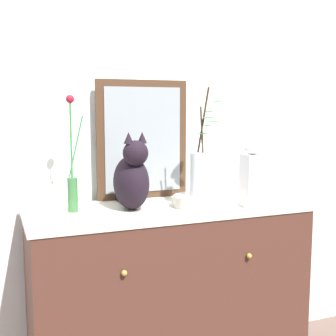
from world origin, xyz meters
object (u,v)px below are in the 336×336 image
(mirror_leaning, at_px, (143,140))
(jar_lidded_porcelain, at_px, (252,176))
(cat_sitting, at_px, (132,179))
(bowl_porcelain, at_px, (198,201))
(sideboard, at_px, (168,297))
(vase_glass_clear, at_px, (199,169))
(vase_slim_green, at_px, (72,179))
(candle_pillar, at_px, (53,199))

(mirror_leaning, height_order, jar_lidded_porcelain, mirror_leaning)
(cat_sitting, xyz_separation_m, jar_lidded_porcelain, (0.54, -0.14, 0.00))
(cat_sitting, distance_m, bowl_porcelain, 0.33)
(mirror_leaning, bearing_deg, bowl_porcelain, -59.18)
(sideboard, xyz_separation_m, jar_lidded_porcelain, (0.36, -0.15, 0.59))
(sideboard, xyz_separation_m, vase_glass_clear, (0.13, -0.07, 0.63))
(sideboard, bearing_deg, vase_slim_green, 174.45)
(mirror_leaning, relative_size, jar_lidded_porcelain, 1.87)
(cat_sitting, relative_size, bowl_porcelain, 1.90)
(jar_lidded_porcelain, distance_m, candle_pillar, 0.90)
(sideboard, relative_size, cat_sitting, 2.95)
(sideboard, distance_m, bowl_porcelain, 0.50)
(sideboard, distance_m, candle_pillar, 0.74)
(cat_sitting, relative_size, vase_glass_clear, 0.89)
(vase_slim_green, relative_size, vase_glass_clear, 1.03)
(vase_slim_green, xyz_separation_m, jar_lidded_porcelain, (0.79, -0.19, -0.00))
(sideboard, bearing_deg, jar_lidded_porcelain, -22.99)
(bowl_porcelain, relative_size, jar_lidded_porcelain, 0.73)
(sideboard, distance_m, cat_sitting, 0.62)
(jar_lidded_porcelain, relative_size, candle_pillar, 2.19)
(sideboard, relative_size, candle_pillar, 8.99)
(mirror_leaning, relative_size, vase_glass_clear, 1.20)
(sideboard, bearing_deg, cat_sitting, -176.96)
(vase_slim_green, bearing_deg, cat_sitting, -11.43)
(cat_sitting, bearing_deg, vase_glass_clear, -10.36)
(cat_sitting, relative_size, vase_slim_green, 0.86)
(jar_lidded_porcelain, bearing_deg, bowl_porcelain, 159.62)
(bowl_porcelain, xyz_separation_m, vase_glass_clear, (0.00, -0.00, 0.15))
(cat_sitting, bearing_deg, jar_lidded_porcelain, -14.88)
(vase_slim_green, xyz_separation_m, bowl_porcelain, (0.56, -0.11, -0.12))
(bowl_porcelain, bearing_deg, jar_lidded_porcelain, -20.38)
(sideboard, bearing_deg, bowl_porcelain, -27.57)
(vase_glass_clear, height_order, jar_lidded_porcelain, vase_glass_clear)
(mirror_leaning, distance_m, jar_lidded_porcelain, 0.58)
(candle_pillar, bearing_deg, bowl_porcelain, -7.41)
(bowl_porcelain, distance_m, candle_pillar, 0.66)
(mirror_leaning, height_order, cat_sitting, mirror_leaning)
(sideboard, distance_m, vase_slim_green, 0.74)
(sideboard, height_order, candle_pillar, candle_pillar)
(sideboard, height_order, vase_slim_green, vase_slim_green)
(mirror_leaning, xyz_separation_m, bowl_porcelain, (0.18, -0.29, -0.27))
(bowl_porcelain, height_order, vase_glass_clear, vase_glass_clear)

